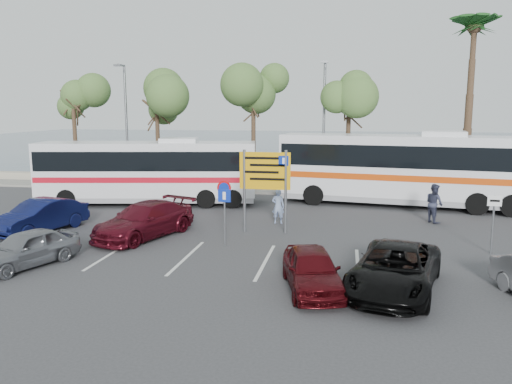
% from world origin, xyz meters
% --- Properties ---
extents(ground, '(120.00, 120.00, 0.00)m').
position_xyz_m(ground, '(0.00, 0.00, 0.00)').
color(ground, '#333335').
rests_on(ground, ground).
extents(kerb_strip, '(44.00, 2.40, 0.15)m').
position_xyz_m(kerb_strip, '(0.00, 14.00, 0.07)').
color(kerb_strip, gray).
rests_on(kerb_strip, ground).
extents(seawall, '(48.00, 0.80, 0.60)m').
position_xyz_m(seawall, '(0.00, 16.00, 0.30)').
color(seawall, '#A19981').
rests_on(seawall, ground).
extents(sea, '(140.00, 140.00, 0.00)m').
position_xyz_m(sea, '(0.00, 60.00, 0.01)').
color(sea, '#3B505F').
rests_on(sea, ground).
extents(tree_far_left, '(3.20, 3.20, 7.60)m').
position_xyz_m(tree_far_left, '(-14.00, 14.00, 6.33)').
color(tree_far_left, '#382619').
rests_on(tree_far_left, kerb_strip).
extents(tree_left, '(3.20, 3.20, 7.20)m').
position_xyz_m(tree_left, '(-8.00, 14.00, 6.00)').
color(tree_left, '#382619').
rests_on(tree_left, kerb_strip).
extents(tree_mid, '(3.20, 3.20, 8.00)m').
position_xyz_m(tree_mid, '(-1.50, 14.00, 6.65)').
color(tree_mid, '#382619').
rests_on(tree_mid, kerb_strip).
extents(tree_right, '(3.20, 3.20, 7.40)m').
position_xyz_m(tree_right, '(4.50, 14.00, 6.17)').
color(tree_right, '#382619').
rests_on(tree_right, kerb_strip).
extents(palm_tree, '(4.80, 4.80, 11.20)m').
position_xyz_m(palm_tree, '(11.50, 14.00, 9.87)').
color(palm_tree, '#382619').
rests_on(palm_tree, kerb_strip).
extents(street_lamp_left, '(0.45, 1.15, 8.01)m').
position_xyz_m(street_lamp_left, '(-10.00, 13.52, 4.60)').
color(street_lamp_left, slate).
rests_on(street_lamp_left, kerb_strip).
extents(street_lamp_right, '(0.45, 1.15, 8.01)m').
position_xyz_m(street_lamp_right, '(3.00, 13.52, 4.60)').
color(street_lamp_right, slate).
rests_on(street_lamp_right, kerb_strip).
extents(direction_sign, '(2.20, 0.12, 3.60)m').
position_xyz_m(direction_sign, '(1.00, 3.20, 2.43)').
color(direction_sign, slate).
rests_on(direction_sign, ground).
extents(sign_no_stop, '(0.60, 0.08, 2.35)m').
position_xyz_m(sign_no_stop, '(-0.60, 2.38, 1.58)').
color(sign_no_stop, slate).
rests_on(sign_no_stop, ground).
extents(sign_parking, '(0.50, 0.07, 2.25)m').
position_xyz_m(sign_parking, '(-0.20, 0.79, 1.47)').
color(sign_parking, slate).
rests_on(sign_parking, ground).
extents(sign_taxi, '(0.50, 0.07, 2.20)m').
position_xyz_m(sign_taxi, '(9.80, 1.49, 1.42)').
color(sign_taxi, slate).
rests_on(sign_taxi, ground).
extents(lane_markings, '(12.02, 4.20, 0.01)m').
position_xyz_m(lane_markings, '(-1.14, -1.00, 0.00)').
color(lane_markings, silver).
rests_on(lane_markings, ground).
extents(coach_bus_left, '(12.24, 4.65, 3.73)m').
position_xyz_m(coach_bus_left, '(-6.50, 8.49, 1.73)').
color(coach_bus_left, silver).
rests_on(coach_bus_left, ground).
extents(coach_bus_right, '(13.61, 4.69, 4.16)m').
position_xyz_m(coach_bus_right, '(7.50, 10.50, 1.93)').
color(coach_bus_right, silver).
rests_on(coach_bus_right, ground).
extents(car_silver_a, '(2.69, 3.97, 1.26)m').
position_xyz_m(car_silver_a, '(-6.23, -2.95, 0.63)').
color(car_silver_a, slate).
rests_on(car_silver_a, ground).
extents(car_blue, '(2.64, 4.57, 1.42)m').
position_xyz_m(car_blue, '(-8.63, 1.50, 0.71)').
color(car_blue, '#0D133F').
rests_on(car_blue, ground).
extents(car_maroon, '(3.61, 5.35, 1.44)m').
position_xyz_m(car_maroon, '(-3.83, 1.50, 0.72)').
color(car_maroon, '#530D1A').
rests_on(car_maroon, ground).
extents(car_red, '(2.34, 3.97, 1.27)m').
position_xyz_m(car_red, '(3.50, -3.50, 0.63)').
color(car_red, '#460A0E').
rests_on(car_red, ground).
extents(suv_black, '(3.39, 5.32, 1.37)m').
position_xyz_m(suv_black, '(5.90, -3.16, 0.68)').
color(suv_black, black).
rests_on(suv_black, ground).
extents(pedestrian_near, '(0.63, 0.44, 1.64)m').
position_xyz_m(pedestrian_near, '(1.34, 5.00, 0.82)').
color(pedestrian_near, '#98AFDE').
rests_on(pedestrian_near, ground).
extents(pedestrian_far, '(1.04, 1.13, 1.86)m').
position_xyz_m(pedestrian_far, '(8.56, 6.50, 0.93)').
color(pedestrian_far, '#32354B').
rests_on(pedestrian_far, ground).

